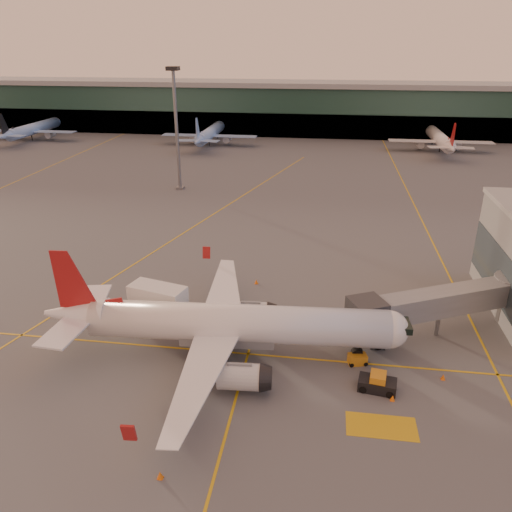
# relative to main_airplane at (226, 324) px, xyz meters

# --- Properties ---
(ground) EXTENTS (600.00, 600.00, 0.00)m
(ground) POSITION_rel_main_airplane_xyz_m (-2.82, -4.55, -3.68)
(ground) COLOR #4C4F54
(ground) RESTS_ON ground
(taxi_markings) EXTENTS (100.12, 173.00, 0.01)m
(taxi_markings) POSITION_rel_main_airplane_xyz_m (-10.14, 39.94, -3.68)
(taxi_markings) COLOR gold
(taxi_markings) RESTS_ON ground
(terminal) EXTENTS (400.00, 20.00, 17.60)m
(terminal) POSITION_rel_main_airplane_xyz_m (-2.82, 137.24, 5.08)
(terminal) COLOR #19382D
(terminal) RESTS_ON ground
(mast_west_near) EXTENTS (2.40, 2.40, 25.60)m
(mast_west_near) POSITION_rel_main_airplane_xyz_m (-22.82, 61.45, 11.18)
(mast_west_near) COLOR slate
(mast_west_near) RESTS_ON ground
(distant_aircraft_row) EXTENTS (290.00, 34.00, 13.00)m
(distant_aircraft_row) POSITION_rel_main_airplane_xyz_m (-23.82, 113.45, -3.68)
(distant_aircraft_row) COLOR #87A9E1
(distant_aircraft_row) RESTS_ON ground
(main_airplane) EXTENTS (37.59, 33.87, 11.34)m
(main_airplane) POSITION_rel_main_airplane_xyz_m (0.00, 0.00, 0.00)
(main_airplane) COLOR white
(main_airplane) RESTS_ON ground
(jet_bridge) EXTENTS (21.39, 12.47, 5.69)m
(jet_bridge) POSITION_rel_main_airplane_xyz_m (23.65, 7.80, 0.20)
(jet_bridge) COLOR slate
(jet_bridge) RESTS_ON ground
(catering_truck) EXTENTS (6.93, 4.36, 4.99)m
(catering_truck) POSITION_rel_main_airplane_xyz_m (-8.77, 4.78, -0.85)
(catering_truck) COLOR maroon
(catering_truck) RESTS_ON ground
(gpu_cart) EXTENTS (2.10, 1.58, 1.10)m
(gpu_cart) POSITION_rel_main_airplane_xyz_m (13.50, 0.33, -3.15)
(gpu_cart) COLOR orange
(gpu_cart) RESTS_ON ground
(pushback_tug) EXTENTS (3.74, 2.40, 1.80)m
(pushback_tug) POSITION_rel_main_airplane_xyz_m (15.16, -3.62, -2.95)
(pushback_tug) COLOR black
(pushback_tug) RESTS_ON ground
(cone_nose) EXTENTS (0.46, 0.46, 0.58)m
(cone_nose) POSITION_rel_main_airplane_xyz_m (21.67, -1.08, -3.40)
(cone_nose) COLOR orange
(cone_nose) RESTS_ON ground
(cone_tail) EXTENTS (0.39, 0.39, 0.49)m
(cone_tail) POSITION_rel_main_airplane_xyz_m (-19.71, 0.61, -3.45)
(cone_tail) COLOR orange
(cone_tail) RESTS_ON ground
(cone_wing_right) EXTENTS (0.50, 0.50, 0.63)m
(cone_wing_right) POSITION_rel_main_airplane_xyz_m (-1.82, -16.54, -3.38)
(cone_wing_right) COLOR orange
(cone_wing_right) RESTS_ON ground
(cone_wing_left) EXTENTS (0.50, 0.50, 0.64)m
(cone_wing_left) POSITION_rel_main_airplane_xyz_m (0.70, 16.98, -3.38)
(cone_wing_left) COLOR orange
(cone_wing_left) RESTS_ON ground
(cone_fwd) EXTENTS (0.45, 0.45, 0.57)m
(cone_fwd) POSITION_rel_main_airplane_xyz_m (16.45, -4.97, -3.41)
(cone_fwd) COLOR orange
(cone_fwd) RESTS_ON ground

